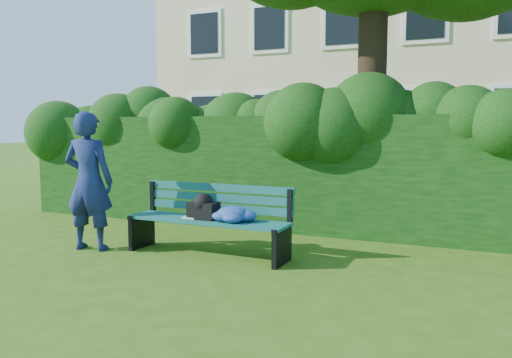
% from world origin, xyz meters
% --- Properties ---
extents(ground, '(80.00, 80.00, 0.00)m').
position_xyz_m(ground, '(0.00, 0.00, 0.00)').
color(ground, '#335312').
rests_on(ground, ground).
extents(apartment_building, '(16.00, 8.08, 12.00)m').
position_xyz_m(apartment_building, '(-0.00, 13.99, 6.00)').
color(apartment_building, '#C6B385').
rests_on(apartment_building, ground).
extents(hedge, '(10.00, 1.00, 1.80)m').
position_xyz_m(hedge, '(0.00, 2.20, 0.90)').
color(hedge, black).
rests_on(hedge, ground).
extents(park_bench, '(2.16, 0.61, 0.89)m').
position_xyz_m(park_bench, '(-0.38, 0.15, 0.50)').
color(park_bench, '#0D423E').
rests_on(park_bench, ground).
extents(man_reading, '(0.74, 0.56, 1.83)m').
position_xyz_m(man_reading, '(-2.04, -0.25, 0.92)').
color(man_reading, navy).
rests_on(man_reading, ground).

